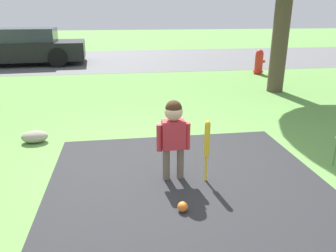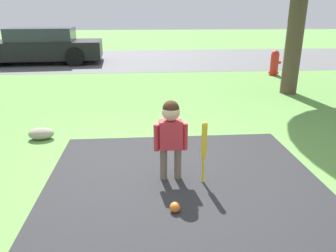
{
  "view_description": "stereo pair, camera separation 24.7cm",
  "coord_description": "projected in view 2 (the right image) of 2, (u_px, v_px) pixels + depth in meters",
  "views": [
    {
      "loc": [
        -0.25,
        -3.49,
        1.77
      ],
      "look_at": [
        0.29,
        0.12,
        0.48
      ],
      "focal_mm": 35.0,
      "sensor_mm": 36.0,
      "label": 1
    },
    {
      "loc": [
        -0.0,
        -3.52,
        1.77
      ],
      "look_at": [
        0.29,
        0.12,
        0.48
      ],
      "focal_mm": 35.0,
      "sensor_mm": 36.0,
      "label": 2
    }
  ],
  "objects": [
    {
      "name": "parked_car",
      "position": [
        38.0,
        46.0,
        11.55
      ],
      "size": [
        4.6,
        2.26,
        1.22
      ],
      "rotation": [
        0.0,
        0.0,
        3.21
      ],
      "color": "black",
      "rests_on": "ground"
    },
    {
      "name": "edging_rock",
      "position": [
        41.0,
        134.0,
        4.76
      ],
      "size": [
        0.36,
        0.25,
        0.17
      ],
      "color": "gray",
      "rests_on": "ground"
    },
    {
      "name": "child",
      "position": [
        171.0,
        129.0,
        3.46
      ],
      "size": [
        0.37,
        0.19,
        0.9
      ],
      "rotation": [
        0.0,
        0.0,
        0.02
      ],
      "color": "#6B5B4C",
      "rests_on": "ground"
    },
    {
      "name": "baseball_bat",
      "position": [
        204.0,
        144.0,
        3.43
      ],
      "size": [
        0.06,
        0.06,
        0.7
      ],
      "color": "yellow",
      "rests_on": "ground"
    },
    {
      "name": "street_strip",
      "position": [
        142.0,
        59.0,
        12.7
      ],
      "size": [
        40.0,
        6.0,
        0.01
      ],
      "color": "#59595B",
      "rests_on": "ground"
    },
    {
      "name": "sports_ball",
      "position": [
        175.0,
        207.0,
        3.03
      ],
      "size": [
        0.1,
        0.1,
        0.1
      ],
      "color": "orange",
      "rests_on": "ground"
    },
    {
      "name": "ground_plane",
      "position": [
        145.0,
        168.0,
        3.9
      ],
      "size": [
        60.0,
        60.0,
        0.0
      ],
      "primitive_type": "plane",
      "color": "#5B8C42"
    },
    {
      "name": "fire_hydrant",
      "position": [
        275.0,
        63.0,
        9.41
      ],
      "size": [
        0.32,
        0.29,
        0.71
      ],
      "color": "red",
      "rests_on": "ground"
    }
  ]
}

